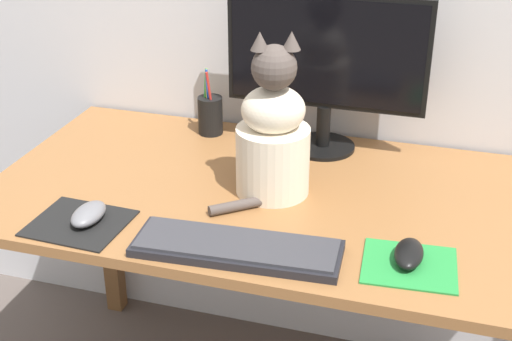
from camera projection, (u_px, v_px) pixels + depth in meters
name	position (u px, v px, depth m)	size (l,w,h in m)	color
desk	(287.00, 225.00, 1.70)	(1.41, 0.73, 0.71)	brown
monitor	(326.00, 63.00, 1.77)	(0.51, 0.17, 0.41)	black
keyboard	(237.00, 248.00, 1.43)	(0.43, 0.16, 0.02)	black
mousepad_left	(79.00, 223.00, 1.53)	(0.21, 0.19, 0.00)	black
mousepad_right	(409.00, 265.00, 1.39)	(0.19, 0.17, 0.00)	#238438
computer_mouse_left	(89.00, 214.00, 1.53)	(0.06, 0.11, 0.03)	slate
computer_mouse_right	(409.00, 254.00, 1.40)	(0.06, 0.11, 0.03)	black
cat	(273.00, 136.00, 1.60)	(0.22, 0.27, 0.39)	beige
pen_cup	(210.00, 114.00, 1.95)	(0.07, 0.07, 0.18)	black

